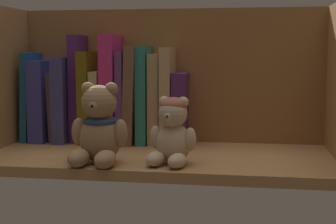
# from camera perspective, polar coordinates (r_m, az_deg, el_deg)

# --- Properties ---
(shelf_board) EXTENTS (0.69, 0.31, 0.02)m
(shelf_board) POSITION_cam_1_polar(r_m,az_deg,el_deg) (1.03, -1.07, -5.27)
(shelf_board) COLOR #9E7042
(shelf_board) RESTS_ON ground
(shelf_back_panel) EXTENTS (0.71, 0.01, 0.32)m
(shelf_back_panel) POSITION_cam_1_polar(r_m,az_deg,el_deg) (1.17, 0.36, 3.62)
(shelf_back_panel) COLOR brown
(shelf_back_panel) RESTS_ON ground
(book_0) EXTENTS (0.02, 0.12, 0.20)m
(book_0) POSITION_cam_1_polar(r_m,az_deg,el_deg) (1.24, -14.76, 1.74)
(book_0) COLOR #1A5082
(book_0) RESTS_ON shelf_board
(book_1) EXTENTS (0.04, 0.14, 0.19)m
(book_1) POSITION_cam_1_polar(r_m,az_deg,el_deg) (1.23, -13.53, 1.30)
(book_1) COLOR #34378E
(book_1) RESTS_ON shelf_board
(book_2) EXTENTS (0.02, 0.09, 0.16)m
(book_2) POSITION_cam_1_polar(r_m,az_deg,el_deg) (1.22, -12.28, 0.60)
(book_2) COLOR brown
(book_2) RESTS_ON shelf_board
(book_3) EXTENTS (0.03, 0.14, 0.19)m
(book_3) POSITION_cam_1_polar(r_m,az_deg,el_deg) (1.21, -11.18, 1.46)
(book_3) COLOR navy
(book_3) RESTS_ON shelf_board
(book_4) EXTENTS (0.03, 0.09, 0.24)m
(book_4) POSITION_cam_1_polar(r_m,az_deg,el_deg) (1.19, -9.85, 2.62)
(book_4) COLOR #4D1D63
(book_4) RESTS_ON shelf_board
(book_5) EXTENTS (0.03, 0.14, 0.21)m
(book_5) POSITION_cam_1_polar(r_m,az_deg,el_deg) (1.19, -8.58, 1.73)
(book_5) COLOR #5B4F0D
(book_5) RESTS_ON shelf_board
(book_6) EXTENTS (0.02, 0.14, 0.16)m
(book_6) POSITION_cam_1_polar(r_m,az_deg,el_deg) (1.18, -7.43, 0.66)
(book_6) COLOR tan
(book_6) RESTS_ON shelf_board
(book_7) EXTENTS (0.03, 0.14, 0.24)m
(book_7) POSITION_cam_1_polar(r_m,az_deg,el_deg) (1.17, -6.14, 2.62)
(book_7) COLOR #BE2971
(book_7) RESTS_ON shelf_board
(book_8) EXTENTS (0.02, 0.12, 0.21)m
(book_8) POSITION_cam_1_polar(r_m,az_deg,el_deg) (1.17, -4.87, 1.70)
(book_8) COLOR #633977
(book_8) RESTS_ON shelf_board
(book_9) EXTENTS (0.03, 0.13, 0.22)m
(book_9) POSITION_cam_1_polar(r_m,az_deg,el_deg) (1.16, -3.82, 1.98)
(book_9) COLOR brown
(book_9) RESTS_ON shelf_board
(book_10) EXTENTS (0.02, 0.11, 0.22)m
(book_10) POSITION_cam_1_polar(r_m,az_deg,el_deg) (1.15, -2.58, 1.94)
(book_10) COLOR #256F66
(book_10) RESTS_ON shelf_board
(book_11) EXTENTS (0.02, 0.10, 0.20)m
(book_11) POSITION_cam_1_polar(r_m,az_deg,el_deg) (1.15, -1.28, 1.54)
(book_11) COLOR tan
(book_11) RESTS_ON shelf_board
(book_12) EXTENTS (0.02, 0.13, 0.22)m
(book_12) POSITION_cam_1_polar(r_m,az_deg,el_deg) (1.14, 0.02, 1.85)
(book_12) COLOR tan
(book_12) RESTS_ON shelf_board
(book_13) EXTENTS (0.03, 0.12, 0.16)m
(book_13) POSITION_cam_1_polar(r_m,az_deg,el_deg) (1.14, 1.46, 0.43)
(book_13) COLOR #49205C
(book_13) RESTS_ON shelf_board
(teddy_bear_larger) EXTENTS (0.11, 0.11, 0.15)m
(teddy_bear_larger) POSITION_cam_1_polar(r_m,az_deg,el_deg) (0.94, -7.78, -1.92)
(teddy_bear_larger) COLOR #93704C
(teddy_bear_larger) RESTS_ON shelf_board
(teddy_bear_smaller) EXTENTS (0.09, 0.10, 0.12)m
(teddy_bear_smaller) POSITION_cam_1_polar(r_m,az_deg,el_deg) (0.93, 0.50, -2.28)
(teddy_bear_smaller) COLOR tan
(teddy_bear_smaller) RESTS_ON shelf_board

